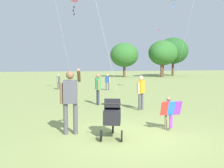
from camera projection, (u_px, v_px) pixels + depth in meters
ground_plane at (134, 138)px, 6.93m from camera, size 120.00×120.00×0.00m
treeline_distant at (65, 52)px, 36.57m from camera, size 39.65×7.28×6.10m
child_with_butterfly_kite at (169, 110)px, 7.72m from camera, size 0.64×0.32×0.97m
person_adult_flyer at (70, 96)px, 7.21m from camera, size 0.63×0.53×1.83m
stroller at (112, 114)px, 6.96m from camera, size 0.74×1.12×1.03m
kite_orange_delta at (73, 0)px, 17.07m from camera, size 1.84×2.76×6.38m
person_red_shirt at (98, 87)px, 12.43m from camera, size 0.21×0.47×1.47m
person_sitting_far at (141, 90)px, 11.04m from camera, size 0.38×0.34×1.45m
person_couple_left at (58, 81)px, 19.88m from camera, size 0.27×0.31×1.14m
person_back_turned at (107, 81)px, 19.21m from camera, size 0.34×0.26×1.19m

